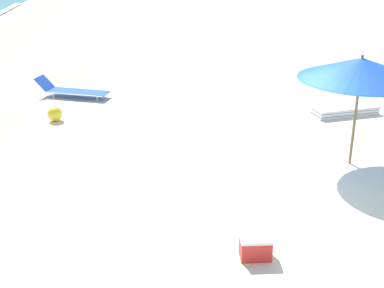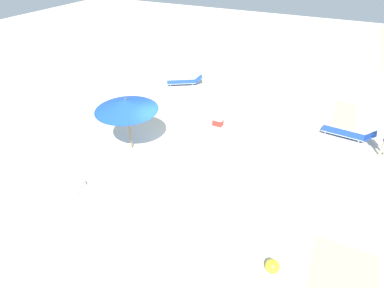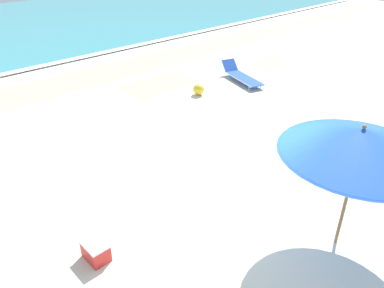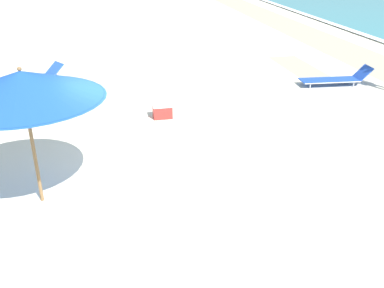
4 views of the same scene
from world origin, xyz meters
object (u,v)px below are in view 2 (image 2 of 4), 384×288
beach_umbrella (126,105)px  cooler_box (218,122)px  lounger_stack (59,184)px  sun_lounger_beside_umbrella (185,81)px  beach_ball (272,266)px  sun_lounger_near_water_left (348,133)px

beach_umbrella → cooler_box: bearing=142.5°
lounger_stack → sun_lounger_beside_umbrella: 10.42m
cooler_box → beach_umbrella: bearing=-127.7°
lounger_stack → cooler_box: bearing=138.5°
cooler_box → sun_lounger_beside_umbrella: bearing=135.2°
lounger_stack → beach_ball: beach_ball is taller
sun_lounger_beside_umbrella → cooler_box: sun_lounger_beside_umbrella is taller
beach_umbrella → lounger_stack: size_ratio=1.32×
beach_ball → cooler_box: (-6.64, -4.32, -0.01)m
lounger_stack → sun_lounger_near_water_left: size_ratio=0.86×
beach_umbrella → sun_lounger_near_water_left: beach_umbrella is taller
lounger_stack → sun_lounger_beside_umbrella: size_ratio=0.90×
sun_lounger_beside_umbrella → beach_ball: size_ratio=5.52×
sun_lounger_beside_umbrella → lounger_stack: bearing=-31.2°
sun_lounger_near_water_left → cooler_box: bearing=-70.0°
beach_umbrella → sun_lounger_near_water_left: size_ratio=1.14×
beach_ball → cooler_box: size_ratio=0.79×
beach_ball → lounger_stack: bearing=-89.2°
lounger_stack → beach_ball: size_ratio=4.94×
beach_ball → cooler_box: bearing=-146.9°
sun_lounger_beside_umbrella → cooler_box: 5.24m
beach_umbrella → lounger_stack: (3.27, -0.95, -2.01)m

